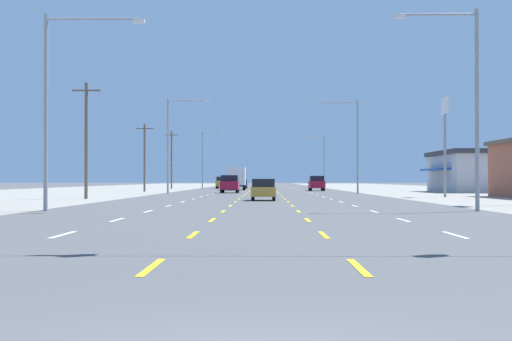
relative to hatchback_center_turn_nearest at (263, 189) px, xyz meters
name	(u,v)px	position (x,y,z in m)	size (l,w,h in m)	color
ground_plane	(262,195)	(-0.10, 17.85, -0.78)	(572.00, 572.00, 0.00)	#4C4C4F
lot_apron_left	(2,195)	(-24.85, 17.85, -0.78)	(28.00, 440.00, 0.01)	gray
lane_markings	(263,190)	(-0.10, 56.35, -0.78)	(10.64, 227.60, 0.01)	white
hatchback_center_turn_nearest	(263,189)	(0.00, 0.00, 0.00)	(1.72, 3.90, 1.54)	#B28C33
suv_inner_left_near	(230,184)	(-3.78, 30.95, 0.24)	(1.98, 4.90, 1.98)	maroon
suv_far_right_mid	(317,183)	(7.00, 46.72, 0.24)	(1.98, 4.90, 1.98)	maroon
box_truck_inner_left_midfar	(237,177)	(-3.79, 53.50, 1.05)	(2.40, 7.20, 3.23)	navy
suv_far_left_far	(222,182)	(-6.91, 72.47, 0.24)	(1.98, 4.90, 1.98)	#B28C33
sedan_center_turn_farther	(262,184)	(-0.28, 76.78, -0.03)	(1.80, 4.50, 1.46)	silver
hatchback_inner_left_farthest	(242,184)	(-3.72, 77.00, 0.00)	(1.72, 3.90, 1.54)	#4C196B
storefront_right_row_2	(489,171)	(26.75, 36.48, 1.69)	(13.18, 15.72, 4.91)	#B2B2B7
pole_sign_right_row_2	(445,124)	(15.40, 10.54, 5.44)	(0.24, 1.81, 8.45)	gray
streetlight_left_row_0	(57,95)	(-9.72, -18.31, 4.71)	(4.76, 0.26, 9.32)	gray
streetlight_right_row_0	(469,94)	(9.65, -18.31, 4.72)	(3.99, 0.26, 9.51)	gray
streetlight_left_row_1	(172,138)	(-9.78, 27.17, 5.15)	(4.58, 0.26, 10.20)	gray
streetlight_right_row_1	(353,139)	(9.57, 27.17, 5.04)	(4.61, 0.26, 9.98)	gray
streetlight_left_row_2	(205,156)	(-9.88, 72.65, 4.69)	(3.77, 0.26, 9.49)	gray
streetlight_right_row_2	(322,158)	(9.64, 72.65, 4.29)	(3.88, 0.26, 8.70)	gray
utility_pole_left_row_1	(86,138)	(-13.65, 4.28, 3.89)	(2.20, 0.26, 8.96)	brown
utility_pole_left_row_2	(145,156)	(-14.82, 40.25, 3.63)	(2.20, 0.26, 8.44)	brown
utility_pole_left_row_3	(172,159)	(-14.90, 68.38, 4.05)	(2.20, 0.26, 9.29)	brown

